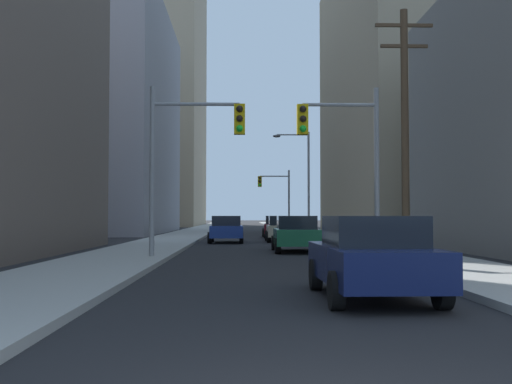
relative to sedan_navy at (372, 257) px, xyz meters
name	(u,v)px	position (x,y,z in m)	size (l,w,h in m)	color
sidewalk_left	(194,232)	(-6.58, 42.96, -0.70)	(3.43, 160.00, 0.15)	#9E9E99
sidewalk_right	(306,232)	(3.46, 42.96, -0.70)	(3.43, 160.00, 0.15)	#9E9E99
sedan_navy	(372,257)	(0.00, 0.00, 0.00)	(1.95, 4.22, 1.52)	#141E4C
sedan_green	(296,234)	(-0.05, 14.53, 0.00)	(1.95, 4.24, 1.52)	#195938
sedan_blue	(226,229)	(-3.22, 23.32, 0.00)	(1.95, 4.24, 1.52)	navy
sedan_beige	(283,229)	(0.07, 24.52, 0.00)	(1.95, 4.23, 1.52)	#C6B793
sedan_maroon	(277,227)	(0.13, 30.85, 0.00)	(1.95, 4.26, 1.52)	maroon
traffic_signal_near_left	(192,144)	(-4.08, 9.84, 3.25)	(3.29, 0.44, 6.00)	gray
traffic_signal_near_right	(343,145)	(1.15, 9.84, 3.23)	(2.87, 0.44, 6.00)	gray
traffic_signal_far_right	(276,190)	(1.03, 48.09, 3.24)	(3.14, 0.44, 6.00)	gray
utility_pole_right	(405,125)	(3.80, 11.53, 4.18)	(2.20, 0.28, 9.37)	brown
street_lamp_right	(303,173)	(2.01, 31.83, 3.79)	(2.63, 0.32, 7.50)	gray
building_left_mid_office	(40,120)	(-20.68, 44.42, 9.48)	(22.90, 25.24, 20.51)	#93939E
building_left_far_tower	(122,20)	(-21.16, 83.79, 31.60)	(25.12, 29.30, 64.75)	tan
building_right_mid_block	(477,90)	(17.72, 39.49, 11.47)	(23.24, 27.37, 24.49)	tan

